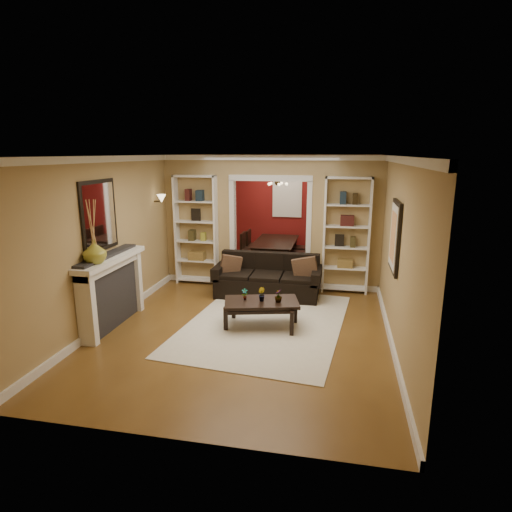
% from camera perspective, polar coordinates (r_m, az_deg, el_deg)
% --- Properties ---
extents(floor, '(8.00, 8.00, 0.00)m').
position_cam_1_polar(floor, '(8.06, 0.44, -6.32)').
color(floor, brown).
rests_on(floor, ground).
extents(ceiling, '(8.00, 8.00, 0.00)m').
position_cam_1_polar(ceiling, '(7.57, 0.48, 13.26)').
color(ceiling, white).
rests_on(ceiling, ground).
extents(wall_back, '(8.00, 0.00, 8.00)m').
position_cam_1_polar(wall_back, '(11.61, 4.20, 6.68)').
color(wall_back, tan).
rests_on(wall_back, ground).
extents(wall_front, '(8.00, 0.00, 8.00)m').
position_cam_1_polar(wall_front, '(3.97, -10.55, -7.23)').
color(wall_front, tan).
rests_on(wall_front, ground).
extents(wall_left, '(0.00, 8.00, 8.00)m').
position_cam_1_polar(wall_left, '(8.41, -14.81, 3.61)').
color(wall_left, tan).
rests_on(wall_left, ground).
extents(wall_right, '(0.00, 8.00, 8.00)m').
position_cam_1_polar(wall_right, '(7.61, 17.35, 2.42)').
color(wall_right, tan).
rests_on(wall_right, ground).
extents(partition_wall, '(4.50, 0.15, 2.70)m').
position_cam_1_polar(partition_wall, '(8.86, 1.92, 4.55)').
color(partition_wall, tan).
rests_on(partition_wall, floor).
extents(red_back_panel, '(4.44, 0.04, 2.64)m').
position_cam_1_polar(red_back_panel, '(11.58, 4.18, 6.52)').
color(red_back_panel, maroon).
rests_on(red_back_panel, floor).
extents(dining_window, '(0.78, 0.03, 0.98)m').
position_cam_1_polar(dining_window, '(11.52, 4.17, 7.63)').
color(dining_window, '#8CA5CC').
rests_on(dining_window, wall_back).
extents(area_rug, '(2.78, 3.66, 0.01)m').
position_cam_1_polar(area_rug, '(7.15, 1.24, -8.92)').
color(area_rug, silver).
rests_on(area_rug, floor).
extents(sofa, '(2.07, 0.89, 0.81)m').
position_cam_1_polar(sofa, '(8.34, 1.54, -2.71)').
color(sofa, black).
rests_on(sofa, floor).
extents(pillow_left, '(0.41, 0.28, 0.40)m').
position_cam_1_polar(pillow_left, '(8.42, -3.40, -1.23)').
color(pillow_left, brown).
rests_on(pillow_left, sofa).
extents(pillow_right, '(0.46, 0.14, 0.45)m').
position_cam_1_polar(pillow_right, '(8.17, 6.60, -1.55)').
color(pillow_right, brown).
rests_on(pillow_right, sofa).
extents(coffee_table, '(1.29, 0.90, 0.44)m').
position_cam_1_polar(coffee_table, '(6.94, 0.71, -7.71)').
color(coffee_table, black).
rests_on(coffee_table, floor).
extents(plant_left, '(0.11, 0.10, 0.19)m').
position_cam_1_polar(plant_left, '(6.89, -1.52, -5.11)').
color(plant_left, '#336626').
rests_on(plant_left, coffee_table).
extents(plant_center, '(0.15, 0.15, 0.22)m').
position_cam_1_polar(plant_center, '(6.83, 0.72, -5.14)').
color(plant_center, '#336626').
rests_on(plant_center, coffee_table).
extents(plant_right, '(0.12, 0.12, 0.21)m').
position_cam_1_polar(plant_right, '(6.79, 2.99, -5.31)').
color(plant_right, '#336626').
rests_on(plant_right, coffee_table).
extents(bookshelf_left, '(0.90, 0.30, 2.30)m').
position_cam_1_polar(bookshelf_left, '(9.11, -7.94, 3.40)').
color(bookshelf_left, white).
rests_on(bookshelf_left, floor).
extents(bookshelf_right, '(0.90, 0.30, 2.30)m').
position_cam_1_polar(bookshelf_right, '(8.62, 11.96, 2.64)').
color(bookshelf_right, white).
rests_on(bookshelf_right, floor).
extents(fireplace, '(0.32, 1.70, 1.16)m').
position_cam_1_polar(fireplace, '(7.23, -18.46, -4.55)').
color(fireplace, white).
rests_on(fireplace, floor).
extents(vase, '(0.39, 0.39, 0.35)m').
position_cam_1_polar(vase, '(6.69, -20.72, 0.54)').
color(vase, olive).
rests_on(vase, fireplace).
extents(mirror, '(0.03, 0.95, 1.10)m').
position_cam_1_polar(mirror, '(7.03, -20.20, 5.04)').
color(mirror, silver).
rests_on(mirror, wall_left).
extents(wall_sconce, '(0.18, 0.18, 0.22)m').
position_cam_1_polar(wall_sconce, '(8.80, -12.84, 7.30)').
color(wall_sconce, '#FFE0A5').
rests_on(wall_sconce, wall_left).
extents(framed_art, '(0.04, 0.85, 1.05)m').
position_cam_1_polar(framed_art, '(6.59, 17.97, 2.49)').
color(framed_art, black).
rests_on(framed_art, wall_right).
extents(dining_table, '(1.79, 1.00, 0.63)m').
position_cam_1_polar(dining_table, '(10.62, 2.77, 0.37)').
color(dining_table, black).
rests_on(dining_table, floor).
extents(dining_chair_nw, '(0.47, 0.47, 0.89)m').
position_cam_1_polar(dining_chair_nw, '(10.40, -0.47, 0.82)').
color(dining_chair_nw, black).
rests_on(dining_chair_nw, floor).
extents(dining_chair_ne, '(0.44, 0.44, 0.82)m').
position_cam_1_polar(dining_chair_ne, '(10.24, 5.57, 0.38)').
color(dining_chair_ne, black).
rests_on(dining_chair_ne, floor).
extents(dining_chair_sw, '(0.52, 0.52, 0.84)m').
position_cam_1_polar(dining_chair_sw, '(10.98, 0.17, 1.39)').
color(dining_chair_sw, black).
rests_on(dining_chair_sw, floor).
extents(dining_chair_se, '(0.53, 0.53, 0.82)m').
position_cam_1_polar(dining_chair_se, '(10.83, 5.89, 1.08)').
color(dining_chair_se, black).
rests_on(dining_chair_se, floor).
extents(chandelier, '(0.50, 0.50, 0.30)m').
position_cam_1_polar(chandelier, '(10.26, 3.34, 9.54)').
color(chandelier, '#372C19').
rests_on(chandelier, ceiling).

